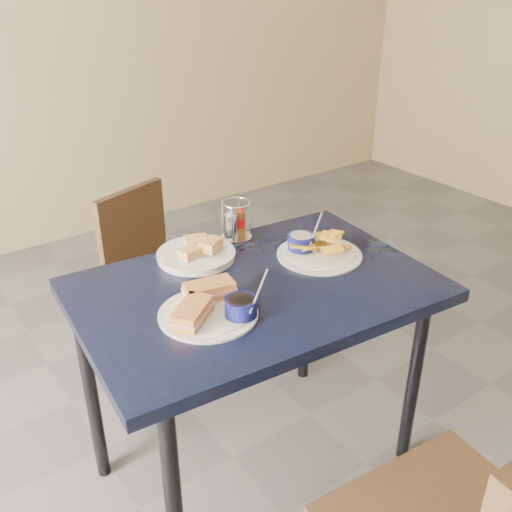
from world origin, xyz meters
TOP-DOWN VIEW (x-y plane):
  - dining_table at (0.05, 0.24)m, footprint 1.12×0.80m
  - chair_far at (0.11, 1.09)m, footprint 0.45×0.45m
  - sandwich_plate at (-0.14, 0.18)m, footprint 0.30×0.28m
  - plantain_plate at (0.33, 0.29)m, footprint 0.28×0.28m
  - bread_basket at (-0.00, 0.49)m, footprint 0.25×0.25m
  - condiment_caddy at (0.19, 0.55)m, footprint 0.11×0.11m

SIDE VIEW (x-z plane):
  - chair_far at x=0.11m, z-range 0.06..0.82m
  - dining_table at x=0.05m, z-range 0.30..1.05m
  - bread_basket at x=0.00m, z-range 0.73..0.80m
  - plantain_plate at x=0.33m, z-range 0.71..0.83m
  - sandwich_plate at x=-0.14m, z-range 0.71..0.83m
  - condiment_caddy at x=0.19m, z-range 0.74..0.87m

